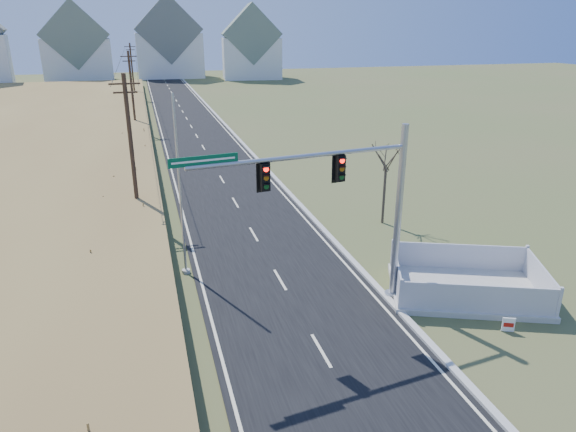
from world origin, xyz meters
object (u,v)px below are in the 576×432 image
at_px(flagpole, 181,206).
at_px(bare_tree, 387,156).
at_px(fence_enclosure, 466,288).
at_px(traffic_signal_mast, 361,203).
at_px(open_sign, 508,325).

bearing_deg(flagpole, bare_tree, 16.41).
distance_m(fence_enclosure, bare_tree, 10.15).
relative_size(fence_enclosure, flagpole, 0.90).
bearing_deg(traffic_signal_mast, flagpole, 135.22).
height_order(traffic_signal_mast, fence_enclosure, traffic_signal_mast).
relative_size(traffic_signal_mast, bare_tree, 1.84).
distance_m(traffic_signal_mast, flagpole, 8.77).
bearing_deg(traffic_signal_mast, bare_tree, 50.57).
bearing_deg(open_sign, fence_enclosure, 110.07).
bearing_deg(traffic_signal_mast, open_sign, -42.77).
bearing_deg(bare_tree, fence_enclosure, -91.73).
bearing_deg(flagpole, traffic_signal_mast, -37.35).
xyz_separation_m(fence_enclosure, bare_tree, (0.28, 9.32, 4.02)).
xyz_separation_m(traffic_signal_mast, open_sign, (5.10, -3.61, -4.46)).
relative_size(traffic_signal_mast, fence_enclosure, 1.24).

